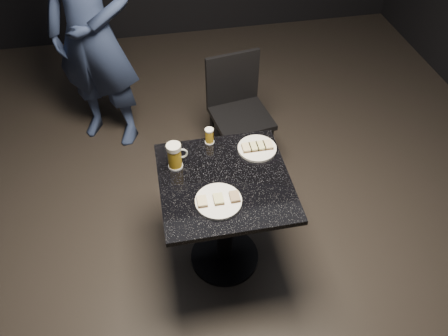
{
  "coord_description": "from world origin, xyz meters",
  "views": [
    {
      "loc": [
        -0.3,
        -1.55,
        2.46
      ],
      "look_at": [
        0.0,
        0.02,
        0.82
      ],
      "focal_mm": 35.0,
      "sensor_mm": 36.0,
      "label": 1
    }
  ],
  "objects_px": {
    "plate_small": "(257,148)",
    "table": "(225,208)",
    "beer_tumbler": "(209,136)",
    "chair": "(238,107)",
    "plate_large": "(219,201)",
    "patron": "(91,34)",
    "beer_mug": "(175,156)"
  },
  "relations": [
    {
      "from": "patron",
      "to": "plate_large",
      "type": "bearing_deg",
      "value": -41.11
    },
    {
      "from": "beer_mug",
      "to": "chair",
      "type": "height_order",
      "value": "beer_mug"
    },
    {
      "from": "table",
      "to": "chair",
      "type": "bearing_deg",
      "value": 73.26
    },
    {
      "from": "patron",
      "to": "table",
      "type": "relative_size",
      "value": 2.46
    },
    {
      "from": "plate_large",
      "to": "patron",
      "type": "xyz_separation_m",
      "value": [
        -0.63,
        1.54,
        0.16
      ]
    },
    {
      "from": "plate_small",
      "to": "patron",
      "type": "xyz_separation_m",
      "value": [
        -0.91,
        1.2,
        0.16
      ]
    },
    {
      "from": "plate_large",
      "to": "beer_tumbler",
      "type": "height_order",
      "value": "beer_tumbler"
    },
    {
      "from": "plate_large",
      "to": "plate_small",
      "type": "xyz_separation_m",
      "value": [
        0.29,
        0.34,
        0.0
      ]
    },
    {
      "from": "patron",
      "to": "plate_small",
      "type": "bearing_deg",
      "value": -25.89
    },
    {
      "from": "beer_tumbler",
      "to": "chair",
      "type": "relative_size",
      "value": 0.11
    },
    {
      "from": "patron",
      "to": "beer_tumbler",
      "type": "bearing_deg",
      "value": -32.06
    },
    {
      "from": "beer_tumbler",
      "to": "chair",
      "type": "xyz_separation_m",
      "value": [
        0.31,
        0.61,
        -0.3
      ]
    },
    {
      "from": "table",
      "to": "beer_tumbler",
      "type": "relative_size",
      "value": 7.65
    },
    {
      "from": "table",
      "to": "chair",
      "type": "xyz_separation_m",
      "value": [
        0.28,
        0.92,
        -0.01
      ]
    },
    {
      "from": "table",
      "to": "beer_tumbler",
      "type": "height_order",
      "value": "beer_tumbler"
    },
    {
      "from": "plate_large",
      "to": "beer_tumbler",
      "type": "bearing_deg",
      "value": 86.14
    },
    {
      "from": "beer_mug",
      "to": "table",
      "type": "bearing_deg",
      "value": -31.73
    },
    {
      "from": "beer_tumbler",
      "to": "table",
      "type": "bearing_deg",
      "value": -84.52
    },
    {
      "from": "plate_large",
      "to": "beer_mug",
      "type": "relative_size",
      "value": 1.52
    },
    {
      "from": "chair",
      "to": "table",
      "type": "bearing_deg",
      "value": -106.74
    },
    {
      "from": "plate_small",
      "to": "beer_tumbler",
      "type": "height_order",
      "value": "beer_tumbler"
    },
    {
      "from": "plate_large",
      "to": "plate_small",
      "type": "relative_size",
      "value": 1.08
    },
    {
      "from": "beer_mug",
      "to": "beer_tumbler",
      "type": "relative_size",
      "value": 1.61
    },
    {
      "from": "table",
      "to": "chair",
      "type": "relative_size",
      "value": 0.86
    },
    {
      "from": "plate_small",
      "to": "table",
      "type": "distance_m",
      "value": 0.39
    },
    {
      "from": "beer_tumbler",
      "to": "plate_large",
      "type": "bearing_deg",
      "value": -93.86
    },
    {
      "from": "plate_large",
      "to": "patron",
      "type": "height_order",
      "value": "patron"
    },
    {
      "from": "plate_small",
      "to": "table",
      "type": "relative_size",
      "value": 0.3
    },
    {
      "from": "plate_large",
      "to": "plate_small",
      "type": "height_order",
      "value": "same"
    },
    {
      "from": "table",
      "to": "plate_large",
      "type": "bearing_deg",
      "value": -112.55
    },
    {
      "from": "table",
      "to": "chair",
      "type": "distance_m",
      "value": 0.96
    },
    {
      "from": "table",
      "to": "beer_tumbler",
      "type": "bearing_deg",
      "value": 95.48
    }
  ]
}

